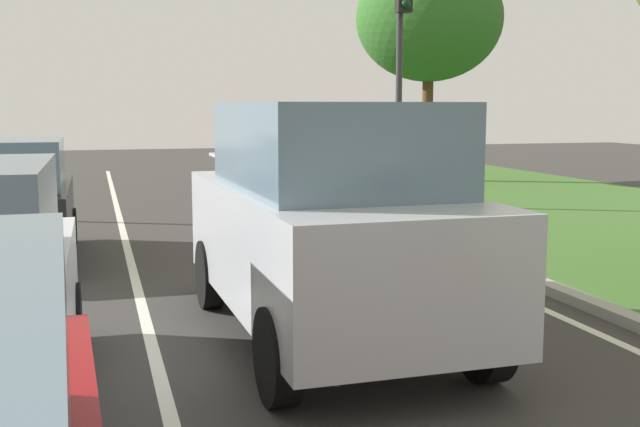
{
  "coord_description": "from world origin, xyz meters",
  "views": [
    {
      "loc": [
        -1.17,
        1.68,
        2.25
      ],
      "look_at": [
        0.96,
        9.04,
        1.2
      ],
      "focal_mm": 44.16,
      "sensor_mm": 36.0,
      "label": 1
    }
  ],
  "objects_px": {
    "car_hatchback_far": "(10,202)",
    "tree_roadside_far": "(429,19)",
    "traffic_light_near_right": "(401,43)",
    "car_suv_ahead": "(327,221)"
  },
  "relations": [
    {
      "from": "car_hatchback_far",
      "to": "tree_roadside_far",
      "type": "bearing_deg",
      "value": 41.73
    },
    {
      "from": "car_hatchback_far",
      "to": "tree_roadside_far",
      "type": "xyz_separation_m",
      "value": [
        10.69,
        9.56,
        3.87
      ]
    },
    {
      "from": "car_suv_ahead",
      "to": "traffic_light_near_right",
      "type": "bearing_deg",
      "value": 62.8
    },
    {
      "from": "car_suv_ahead",
      "to": "car_hatchback_far",
      "type": "distance_m",
      "value": 5.92
    },
    {
      "from": "car_suv_ahead",
      "to": "car_hatchback_far",
      "type": "relative_size",
      "value": 1.23
    },
    {
      "from": "traffic_light_near_right",
      "to": "tree_roadside_far",
      "type": "xyz_separation_m",
      "value": [
        3.1,
        5.6,
        1.16
      ]
    },
    {
      "from": "traffic_light_near_right",
      "to": "tree_roadside_far",
      "type": "relative_size",
      "value": 0.8
    },
    {
      "from": "car_suv_ahead",
      "to": "tree_roadside_far",
      "type": "bearing_deg",
      "value": 61.57
    },
    {
      "from": "car_suv_ahead",
      "to": "car_hatchback_far",
      "type": "height_order",
      "value": "car_suv_ahead"
    },
    {
      "from": "car_suv_ahead",
      "to": "traffic_light_near_right",
      "type": "relative_size",
      "value": 0.87
    }
  ]
}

